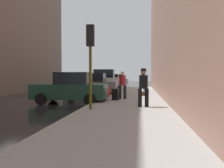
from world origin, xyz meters
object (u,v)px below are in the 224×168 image
pedestrian_in_red_jacket (122,84)px  duffel_bag (144,94)px  traffic_light (90,48)px  pedestrian_with_fedora (143,86)px  parked_gray_coupe (91,85)px  rolling_suitcase (115,94)px  parked_white_van (103,81)px  pedestrian_in_jeans (143,81)px  parked_silver_sedan (115,80)px  fire_hydrant (109,92)px  parked_dark_green_sedan (71,89)px  parked_blue_sedan (110,81)px

pedestrian_in_red_jacket → duffel_bag: pedestrian_in_red_jacket is taller
pedestrian_in_red_jacket → duffel_bag: bearing=61.5°
traffic_light → pedestrian_with_fedora: traffic_light is taller
parked_gray_coupe → rolling_suitcase: 5.75m
rolling_suitcase → parked_gray_coupe: bearing=115.9°
parked_white_van → pedestrian_in_jeans: size_ratio=2.69×
traffic_light → duffel_bag: (2.40, 7.57, -2.47)m
pedestrian_in_jeans → parked_gray_coupe: bearing=-162.5°
rolling_suitcase → duffel_bag: size_ratio=2.36×
parked_silver_sedan → fire_hydrant: parked_silver_sedan is taller
parked_dark_green_sedan → parked_white_van: size_ratio=0.92×
parked_dark_green_sedan → duffel_bag: parked_dark_green_sedan is taller
parked_dark_green_sedan → parked_gray_coupe: bearing=90.0°
parked_white_van → fire_hydrant: (1.80, -9.23, -0.54)m
pedestrian_with_fedora → parked_gray_coupe: bearing=116.1°
fire_hydrant → pedestrian_in_jeans: size_ratio=0.41×
parked_dark_green_sedan → parked_white_van: 12.29m
parked_dark_green_sedan → pedestrian_with_fedora: pedestrian_with_fedora is taller
parked_dark_green_sedan → parked_blue_sedan: bearing=90.0°
pedestrian_in_red_jacket → parked_silver_sedan: bearing=96.9°
parked_dark_green_sedan → rolling_suitcase: bearing=17.9°
pedestrian_in_red_jacket → parked_white_van: bearing=104.9°
parked_white_van → traffic_light: size_ratio=1.28×
fire_hydrant → pedestrian_with_fedora: bearing=-67.1°
pedestrian_in_red_jacket → pedestrian_in_jeans: 5.90m
parked_gray_coupe → parked_white_van: size_ratio=0.91×
parked_blue_sedan → pedestrian_in_red_jacket: 17.47m
parked_gray_coupe → parked_silver_sedan: same height
pedestrian_with_fedora → rolling_suitcase: (-1.61, 3.22, -0.65)m
traffic_light → parked_silver_sedan: bearing=93.7°
parked_dark_green_sedan → pedestrian_in_jeans: 8.40m
parked_white_van → pedestrian_in_red_jacket: size_ratio=2.69×
fire_hydrant → pedestrian_in_red_jacket: (1.07, -1.53, 0.61)m
parked_blue_sedan → pedestrian_in_red_jacket: pedestrian_in_red_jacket is taller
parked_dark_green_sedan → parked_silver_sedan: bearing=90.0°
parked_silver_sedan → pedestrian_with_fedora: 27.83m
parked_dark_green_sedan → traffic_light: 4.38m
parked_blue_sedan → pedestrian_in_red_jacket: bearing=-80.5°
pedestrian_in_red_jacket → rolling_suitcase: size_ratio=1.64×
traffic_light → fire_hydrant: bearing=90.4°
parked_white_van → pedestrian_in_jeans: parked_white_van is taller
pedestrian_in_jeans → parked_white_van: bearing=129.7°
pedestrian_in_red_jacket → duffel_bag: size_ratio=3.89×
pedestrian_in_jeans → pedestrian_with_fedora: pedestrian_with_fedora is taller
fire_hydrant → traffic_light: traffic_light is taller
parked_dark_green_sedan → parked_gray_coupe: same height
parked_blue_sedan → parked_silver_sedan: 6.34m
pedestrian_in_red_jacket → pedestrian_with_fedora: size_ratio=0.96×
parked_gray_coupe → parked_silver_sedan: bearing=90.0°
duffel_bag → fire_hydrant: bearing=-157.3°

